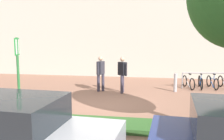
{
  "coord_description": "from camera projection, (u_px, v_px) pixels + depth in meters",
  "views": [
    {
      "loc": [
        1.88,
        -9.57,
        2.7
      ],
      "look_at": [
        -0.12,
        2.34,
        1.09
      ],
      "focal_mm": 41.34,
      "sensor_mm": 36.0,
      "label": 1
    }
  ],
  "objects": [
    {
      "name": "ground_plane",
      "position": [
        105.0,
        106.0,
        10.02
      ],
      "size": [
        60.0,
        60.0,
        0.0
      ],
      "primitive_type": "plane",
      "color": "#936651"
    },
    {
      "name": "person_suited_dark",
      "position": [
        122.0,
        72.0,
        12.18
      ],
      "size": [
        0.48,
        0.45,
        1.72
      ],
      "color": "#383342",
      "rests_on": "ground"
    },
    {
      "name": "bike_rack_cluster",
      "position": [
        218.0,
        82.0,
        13.27
      ],
      "size": [
        3.73,
        1.92,
        0.83
      ],
      "color": "#99999E",
      "rests_on": "ground"
    },
    {
      "name": "car_silver_sedan",
      "position": [
        6.0,
        137.0,
        4.98
      ],
      "size": [
        4.41,
        2.26,
        1.54
      ],
      "color": "#B7B7BC",
      "rests_on": "ground"
    },
    {
      "name": "bollard_steel",
      "position": [
        175.0,
        83.0,
        12.47
      ],
      "size": [
        0.16,
        0.16,
        0.9
      ],
      "primitive_type": "cylinder",
      "color": "#ADADB2",
      "rests_on": "ground"
    },
    {
      "name": "person_suited_navy",
      "position": [
        101.0,
        71.0,
        12.52
      ],
      "size": [
        0.35,
        0.59,
        1.72
      ],
      "color": "#383342",
      "rests_on": "ground"
    },
    {
      "name": "parking_sign_post",
      "position": [
        18.0,
        68.0,
        7.91
      ],
      "size": [
        0.1,
        0.36,
        2.65
      ],
      "color": "#2D7238",
      "rests_on": "ground"
    },
    {
      "name": "building_facade",
      "position": [
        127.0,
        0.0,
        16.93
      ],
      "size": [
        28.0,
        1.2,
        10.0
      ],
      "primitive_type": "cube",
      "color": "beige",
      "rests_on": "ground"
    },
    {
      "name": "planter_strip",
      "position": [
        70.0,
        122.0,
        7.86
      ],
      "size": [
        7.0,
        1.1,
        0.16
      ],
      "primitive_type": "cube",
      "color": "#336028",
      "rests_on": "ground"
    },
    {
      "name": "bike_at_sign",
      "position": [
        25.0,
        110.0,
        8.25
      ],
      "size": [
        1.65,
        0.5,
        0.86
      ],
      "color": "black",
      "rests_on": "ground"
    }
  ]
}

